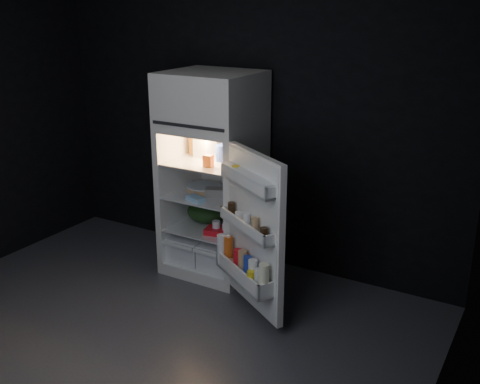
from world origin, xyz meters
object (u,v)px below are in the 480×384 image
Objects in this scene: refrigerator at (214,167)px; milk_jug at (205,144)px; fridge_door at (251,235)px; yogurt_tray at (222,232)px; egg_carton at (221,192)px.

refrigerator is 7.42× the size of milk_jug.
milk_jug is at bearing 142.91° from fridge_door.
egg_carton is at bearing 113.26° from yogurt_tray.
refrigerator is at bearing -11.63° from milk_jug.
refrigerator is at bearing 140.32° from fridge_door.
yogurt_tray is (0.18, -0.17, -0.50)m from refrigerator.
refrigerator is 6.16× the size of yogurt_tray.
milk_jug is at bearing 133.07° from egg_carton.
egg_carton is (-0.59, 0.52, 0.08)m from fridge_door.
fridge_door reaches higher than egg_carton.
fridge_door is at bearing -39.68° from refrigerator.
fridge_door is at bearing -49.99° from yogurt_tray.
egg_carton is at bearing 138.50° from fridge_door.
refrigerator is 1.46× the size of fridge_door.
egg_carton is (0.11, -0.06, -0.19)m from refrigerator.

